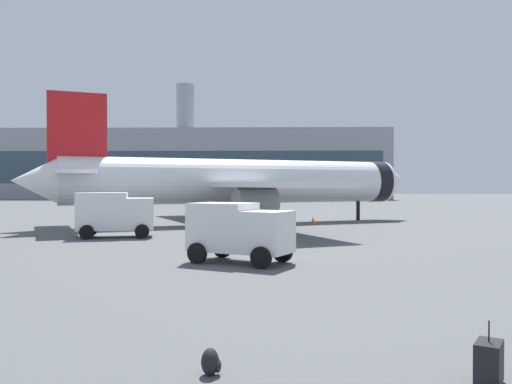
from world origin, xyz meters
The scene contains 8 objects.
airplane_at_gate centered at (-3.03, 42.65, 3.66)m, with size 33.88×31.13×10.50m.
service_truck centered at (-10.40, 30.76, 1.61)m, with size 5.17×3.40×2.90m.
cargo_van centered at (-1.73, 19.65, 1.45)m, with size 4.83×3.83×2.60m.
safety_cone_near centered at (-5.57, 54.12, 0.34)m, with size 0.44×0.44×0.69m.
safety_cone_mid centered at (3.37, 42.27, 0.34)m, with size 0.44×0.44×0.69m.
rolling_suitcase centered at (3.28, 5.59, 0.39)m, with size 0.67×0.75×1.10m.
traveller_backpack centered at (-1.46, 5.97, 0.23)m, with size 0.36×0.40×0.48m.
terminal_building centered at (-19.98, 130.90, 8.48)m, with size 96.72×21.25×28.77m.
Camera 1 is at (-0.43, -3.45, 3.39)m, focal length 37.45 mm.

